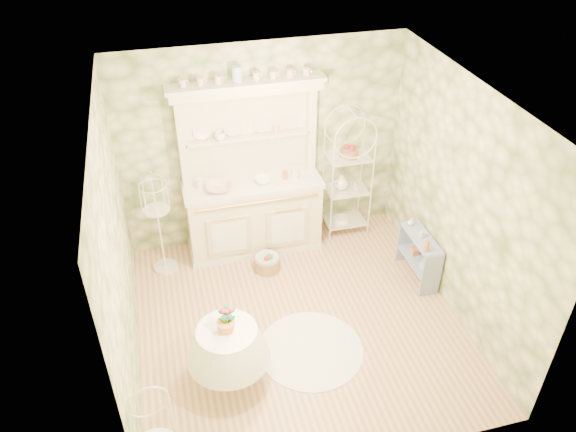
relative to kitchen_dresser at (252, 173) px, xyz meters
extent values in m
plane|color=tan|center=(0.20, -1.52, -1.15)|extent=(3.60, 3.60, 0.00)
plane|color=white|center=(0.20, -1.52, 1.56)|extent=(3.60, 3.60, 0.00)
plane|color=beige|center=(-1.60, -1.52, 0.21)|extent=(3.60, 3.60, 0.00)
plane|color=beige|center=(2.00, -1.52, 0.21)|extent=(3.60, 3.60, 0.00)
plane|color=beige|center=(0.20, 0.28, 0.21)|extent=(3.60, 3.60, 0.00)
plane|color=beige|center=(0.20, -3.32, 0.21)|extent=(3.60, 3.60, 0.00)
cube|color=#F0E0C3|center=(0.00, 0.00, 0.00)|extent=(1.87, 0.61, 2.29)
cube|color=white|center=(1.30, 0.08, -0.18)|extent=(0.61, 0.44, 1.94)
cube|color=#8191B8|center=(1.85, -1.11, -0.86)|extent=(0.28, 0.68, 0.58)
cylinder|color=white|center=(-0.70, -2.13, -0.76)|extent=(0.79, 0.79, 0.76)
cube|color=white|center=(-1.21, -0.17, -0.37)|extent=(0.41, 0.41, 1.55)
cylinder|color=#9A7350|center=(0.05, -0.51, -1.03)|extent=(0.36, 0.36, 0.23)
cylinder|color=white|center=(0.22, -1.96, -1.14)|extent=(1.21, 1.21, 0.01)
imported|color=white|center=(-0.43, -0.07, -0.13)|extent=(0.36, 0.36, 0.08)
imported|color=white|center=(0.13, -0.03, -0.13)|extent=(0.27, 0.27, 0.07)
imported|color=white|center=(-0.35, 0.14, 0.47)|extent=(0.13, 0.13, 0.10)
imported|color=white|center=(0.35, 0.16, 0.47)|extent=(0.11, 0.11, 0.08)
imported|color=#3F7238|center=(-0.68, -2.15, -0.30)|extent=(0.18, 0.13, 0.32)
imported|color=#B46439|center=(1.78, -1.36, -0.46)|extent=(0.08, 0.08, 0.17)
imported|color=#97B9D7|center=(1.85, -1.11, -0.49)|extent=(0.06, 0.06, 0.12)
imported|color=silver|center=(1.82, -0.85, -0.50)|extent=(0.08, 0.08, 0.10)
camera|label=1|loc=(-1.07, -5.94, 3.56)|focal=35.00mm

